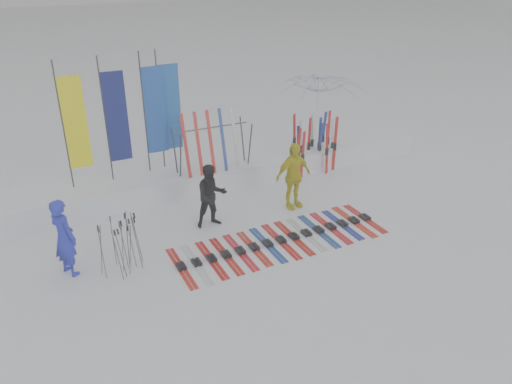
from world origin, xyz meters
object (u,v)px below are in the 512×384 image
tent_canopy (318,114)px  person_blue (64,237)px  person_black (211,196)px  ski_rack (213,142)px  person_yellow (293,176)px  ski_row (281,240)px

tent_canopy → person_blue: bearing=-156.9°
person_black → ski_rack: ski_rack is taller
person_blue → person_yellow: bearing=-113.3°
ski_row → ski_rack: size_ratio=2.43×
person_yellow → ski_rack: 2.45m
ski_row → ski_rack: 3.62m
person_yellow → ski_rack: ski_rack is taller
person_blue → person_black: (3.39, 0.53, -0.06)m
person_yellow → ski_row: person_yellow is taller
person_blue → tent_canopy: (8.29, 3.53, 0.46)m
person_black → tent_canopy: 5.77m
person_yellow → tent_canopy: bearing=42.9°
person_black → person_yellow: size_ratio=0.90×
person_yellow → ski_row: 1.97m
person_blue → person_black: person_blue is taller
person_blue → person_black: 3.43m
ski_row → person_black: bearing=128.0°
ski_rack → ski_row: bearing=-85.3°
person_yellow → ski_rack: (-1.39, 1.95, 0.51)m
ski_row → person_yellow: bearing=51.2°
person_blue → person_black: bearing=-109.5°
person_black → ski_rack: bearing=69.4°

